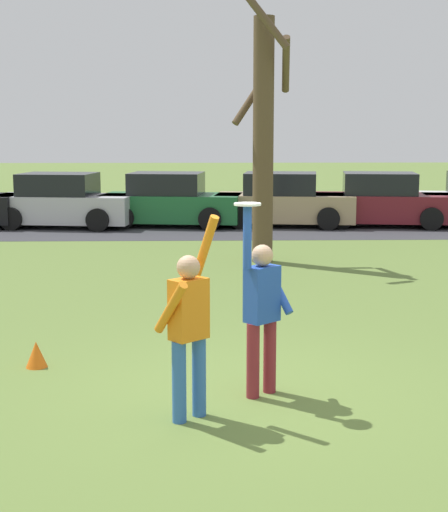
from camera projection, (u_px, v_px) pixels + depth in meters
name	position (u px, v px, depth m)	size (l,w,h in m)	color
ground_plane	(244.00, 395.00, 8.36)	(120.00, 120.00, 0.00)	olive
person_catcher	(262.00, 306.00, 8.22)	(0.56, 0.55, 2.08)	maroon
person_defender	(189.00, 323.00, 7.52)	(0.65, 0.65, 2.05)	#3366B7
frisbee_disc	(247.00, 204.00, 7.88)	(0.28, 0.28, 0.02)	white
parked_car_silver	(63.00, 203.00, 22.72)	(4.31, 2.47, 1.59)	#BCBCC1
parked_car_green	(170.00, 202.00, 23.00)	(4.31, 2.47, 1.59)	#1E6633
parked_car_tan	(284.00, 202.00, 23.03)	(4.31, 2.47, 1.59)	tan
parked_car_maroon	(383.00, 202.00, 22.99)	(4.31, 2.47, 1.59)	maroon
parking_strip	(229.00, 225.00, 23.17)	(25.65, 6.40, 0.01)	#38383D
bare_tree_tall	(263.00, 133.00, 16.38)	(1.42, 1.54, 6.03)	brown
field_cone_orange	(36.00, 354.00, 9.32)	(0.26, 0.26, 0.32)	orange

